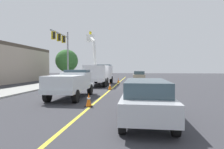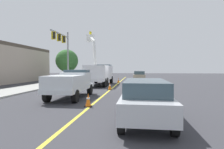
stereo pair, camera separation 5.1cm
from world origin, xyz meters
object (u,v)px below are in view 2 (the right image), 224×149
utility_bucket_truck (100,73)px  passing_minivan (139,75)px  traffic_cone_leading (88,100)px  traffic_signal_mast (63,46)px  traffic_cone_mid_front (110,86)px  traffic_cone_mid_rear (118,80)px  service_pickup_truck (71,83)px  trailing_sedan (145,98)px

utility_bucket_truck → passing_minivan: 9.59m
traffic_cone_leading → traffic_signal_mast: 18.12m
traffic_signal_mast → traffic_cone_mid_front: bearing=-132.9°
utility_bucket_truck → traffic_cone_mid_front: bearing=-158.8°
utility_bucket_truck → traffic_signal_mast: (1.83, 5.65, 3.76)m
traffic_cone_mid_front → traffic_cone_mid_rear: bearing=0.1°
passing_minivan → traffic_signal_mast: (-6.19, 10.87, 4.40)m
traffic_cone_leading → traffic_cone_mid_front: 8.43m
service_pickup_truck → traffic_signal_mast: size_ratio=0.73×
trailing_sedan → traffic_cone_mid_rear: trailing_sedan is taller
service_pickup_truck → traffic_cone_leading: 3.61m
traffic_cone_mid_rear → utility_bucket_truck: bearing=152.0°
traffic_cone_mid_front → traffic_cone_mid_rear: size_ratio=0.97×
passing_minivan → traffic_cone_mid_rear: 5.23m
service_pickup_truck → passing_minivan: service_pickup_truck is taller
traffic_cone_mid_rear → traffic_cone_mid_front: bearing=-179.9°
utility_bucket_truck → traffic_cone_mid_front: 5.89m
passing_minivan → traffic_cone_mid_rear: bearing=142.7°
trailing_sedan → traffic_cone_mid_rear: 20.41m
traffic_cone_mid_front → traffic_signal_mast: 11.69m
service_pickup_truck → passing_minivan: bearing=-15.4°
service_pickup_truck → traffic_cone_mid_rear: bearing=-8.0°
utility_bucket_truck → traffic_signal_mast: bearing=72.1°
service_pickup_truck → trailing_sedan: service_pickup_truck is taller
passing_minivan → traffic_cone_leading: bearing=171.7°
traffic_cone_leading → traffic_signal_mast: (15.62, 7.69, 4.99)m
passing_minivan → traffic_cone_mid_front: size_ratio=6.47×
traffic_signal_mast → passing_minivan: bearing=-60.3°
traffic_cone_mid_rear → traffic_signal_mast: size_ratio=0.10×
traffic_cone_leading → traffic_cone_mid_rear: size_ratio=1.01×
traffic_cone_mid_front → traffic_cone_mid_rear: (9.25, 0.02, 0.01)m
traffic_signal_mast → trailing_sedan: bearing=-149.3°
traffic_cone_mid_front → traffic_cone_leading: bearing=179.7°
passing_minivan → trailing_sedan: (-24.31, 0.09, 0.00)m
trailing_sedan → traffic_signal_mast: traffic_signal_mast is taller
traffic_cone_leading → traffic_signal_mast: bearing=26.2°
service_pickup_truck → traffic_cone_mid_rear: size_ratio=7.33×
traffic_cone_mid_front → utility_bucket_truck: bearing=21.2°
utility_bucket_truck → traffic_cone_leading: bearing=-171.6°
traffic_cone_mid_front → service_pickup_truck: bearing=159.3°
traffic_cone_leading → traffic_cone_mid_rear: (17.68, -0.02, -0.00)m
utility_bucket_truck → traffic_cone_mid_front: (-5.37, -2.08, -1.25)m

